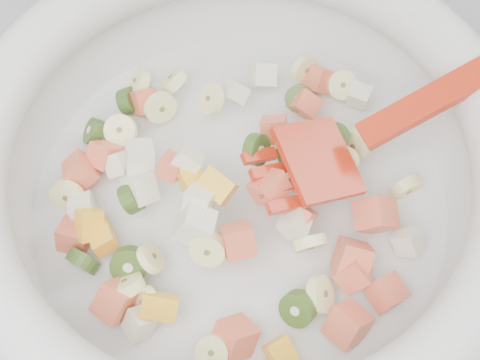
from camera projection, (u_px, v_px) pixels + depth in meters
counter at (206, 343)px, 0.93m from camera, size 2.00×0.60×0.90m
mixing_bowl at (240, 171)px, 0.48m from camera, size 0.49×0.41×0.15m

